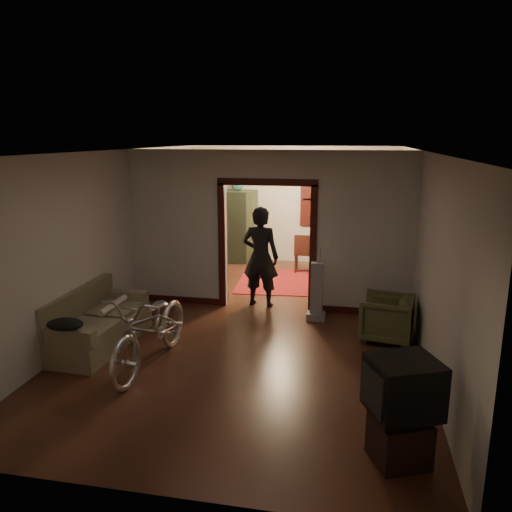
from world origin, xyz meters
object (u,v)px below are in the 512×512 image
(armchair, at_px, (386,318))
(person, at_px, (260,257))
(sofa, at_px, (98,318))
(locker, at_px, (238,227))
(bicycle, at_px, (152,328))
(desk, at_px, (342,250))

(armchair, distance_m, person, 2.53)
(sofa, bearing_deg, locker, 83.11)
(bicycle, distance_m, person, 2.91)
(person, xyz_separation_m, desk, (1.39, 3.06, -0.51))
(bicycle, bearing_deg, person, 74.33)
(sofa, xyz_separation_m, desk, (3.40, 5.28, -0.01))
(bicycle, bearing_deg, locker, 95.64)
(sofa, xyz_separation_m, armchair, (4.17, 1.03, -0.08))
(sofa, xyz_separation_m, person, (2.01, 2.22, 0.49))
(person, bearing_deg, armchair, 158.34)
(bicycle, bearing_deg, desk, 71.77)
(armchair, distance_m, locker, 5.44)
(desk, bearing_deg, armchair, -60.10)
(locker, bearing_deg, bicycle, -85.25)
(sofa, distance_m, person, 3.04)
(sofa, distance_m, bicycle, 1.16)
(sofa, relative_size, armchair, 2.42)
(person, xyz_separation_m, locker, (-1.14, 3.10, -0.03))
(armchair, height_order, desk, desk)
(locker, height_order, desk, locker)
(bicycle, height_order, armchair, bicycle)
(bicycle, height_order, locker, locker)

